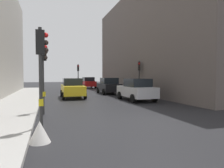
% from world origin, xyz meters
% --- Properties ---
extents(ground_plane, '(120.00, 120.00, 0.00)m').
position_xyz_m(ground_plane, '(0.00, 0.00, 0.00)').
color(ground_plane, black).
extents(sidewalk_kerb, '(2.93, 40.00, 0.16)m').
position_xyz_m(sidewalk_kerb, '(-6.30, 6.00, 0.08)').
color(sidewalk_kerb, '#A8A5A0').
rests_on(sidewalk_kerb, ground).
extents(building_facade_right, '(12.00, 25.69, 11.83)m').
position_xyz_m(building_facade_right, '(10.83, 14.46, 5.92)').
color(building_facade_right, '#5B514C').
rests_on(building_facade_right, ground).
extents(traffic_light_far_median, '(0.24, 0.43, 3.58)m').
position_xyz_m(traffic_light_far_median, '(-0.26, 20.97, 2.47)').
color(traffic_light_far_median, '#2D2D2D').
rests_on(traffic_light_far_median, ground).
extents(traffic_light_near_left, '(0.43, 0.25, 3.67)m').
position_xyz_m(traffic_light_near_left, '(-4.51, -0.18, 2.53)').
color(traffic_light_near_left, '#2D2D2D').
rests_on(traffic_light_near_left, ground).
extents(traffic_light_near_right, '(0.44, 0.39, 3.69)m').
position_xyz_m(traffic_light_near_right, '(-4.51, 3.27, 2.55)').
color(traffic_light_near_right, '#2D2D2D').
rests_on(traffic_light_near_right, ground).
extents(traffic_light_mid_street, '(0.33, 0.45, 3.47)m').
position_xyz_m(traffic_light_mid_street, '(4.52, 11.31, 2.40)').
color(traffic_light_mid_street, '#2D2D2D').
rests_on(traffic_light_mid_street, ground).
extents(car_red_sedan, '(2.12, 4.25, 1.76)m').
position_xyz_m(car_red_sedan, '(1.94, 25.34, 0.88)').
color(car_red_sedan, red).
rests_on(car_red_sedan, ground).
extents(car_yellow_taxi, '(2.05, 4.22, 1.76)m').
position_xyz_m(car_yellow_taxi, '(-2.17, 10.98, 0.88)').
color(car_yellow_taxi, yellow).
rests_on(car_yellow_taxi, ground).
extents(car_dark_suv, '(2.05, 4.22, 1.76)m').
position_xyz_m(car_dark_suv, '(2.17, 14.23, 0.88)').
color(car_dark_suv, black).
rests_on(car_dark_suv, ground).
extents(car_silver_hatchback, '(2.11, 4.25, 1.76)m').
position_xyz_m(car_silver_hatchback, '(2.50, 7.40, 0.88)').
color(car_silver_hatchback, '#BCBCC1').
rests_on(car_silver_hatchback, ground).
extents(warning_sign_triangle, '(0.64, 0.64, 0.65)m').
position_xyz_m(warning_sign_triangle, '(-4.54, -1.42, 0.33)').
color(warning_sign_triangle, silver).
rests_on(warning_sign_triangle, ground).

